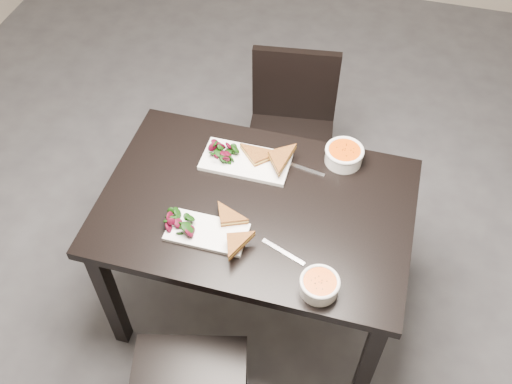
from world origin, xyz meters
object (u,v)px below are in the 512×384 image
plate_near (207,232)px  plate_far (246,161)px  chair_far (291,125)px  table (256,219)px  soup_bowl_near (320,285)px  soup_bowl_far (344,154)px

plate_near → plate_far: plate_far is taller
chair_far → plate_far: bearing=-105.7°
table → chair_far: 0.76m
chair_far → soup_bowl_near: size_ratio=6.15×
soup_bowl_far → plate_near: bearing=-130.6°
plate_near → soup_bowl_near: soup_bowl_near is taller
table → soup_bowl_far: soup_bowl_far is taller
chair_far → plate_near: 0.97m
soup_bowl_far → table: bearing=-132.7°
plate_near → soup_bowl_near: bearing=-15.9°
soup_bowl_near → soup_bowl_far: (-0.02, 0.62, 0.00)m
soup_bowl_near → plate_far: (-0.40, 0.51, -0.03)m
plate_near → soup_bowl_far: 0.65m
plate_far → soup_bowl_far: soup_bowl_far is taller
plate_near → plate_far: bearing=83.7°
table → soup_bowl_near: soup_bowl_near is taller
soup_bowl_near → soup_bowl_far: soup_bowl_far is taller
soup_bowl_near → chair_far: bearing=107.2°
chair_far → plate_far: (-0.08, -0.54, 0.27)m
soup_bowl_near → soup_bowl_far: size_ratio=0.87×
plate_near → soup_bowl_near: (0.44, -0.13, 0.03)m
soup_bowl_near → table: bearing=134.7°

